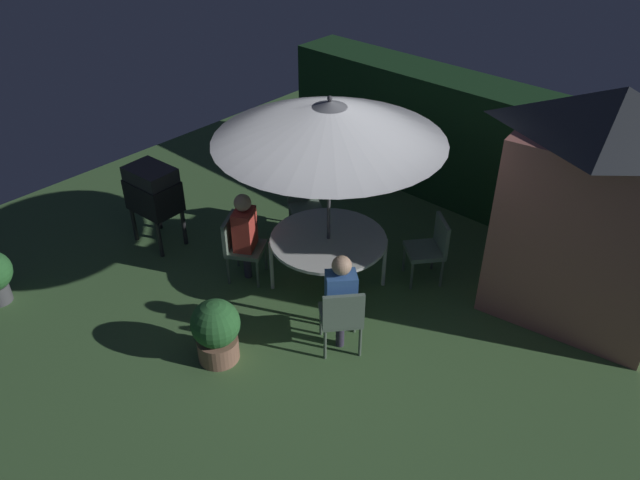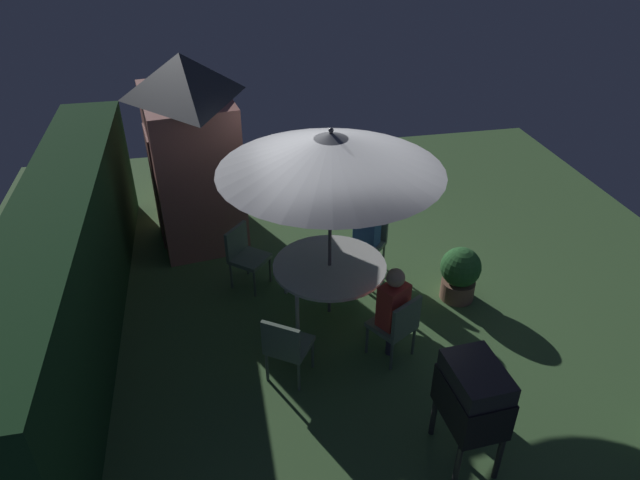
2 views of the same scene
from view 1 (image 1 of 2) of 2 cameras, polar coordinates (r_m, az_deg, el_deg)
ground_plane at (r=7.93m, az=0.38°, el=-6.00°), size 11.00×11.00×0.00m
hedge_backdrop at (r=9.90m, az=14.19°, el=8.27°), size 6.70×0.89×1.94m
garden_shed at (r=7.66m, az=23.81°, el=2.61°), size 2.21×1.59×2.90m
patio_table at (r=7.82m, az=0.77°, el=-0.13°), size 1.47×1.47×0.76m
patio_umbrella at (r=7.04m, az=0.87°, el=10.85°), size 2.69×2.69×2.63m
bbq_grill at (r=8.95m, az=-15.04°, el=4.38°), size 0.73×0.54×1.20m
chair_near_shed at (r=8.19m, az=-7.38°, el=-0.32°), size 0.63×0.63×0.90m
chair_far_side at (r=6.99m, az=2.00°, el=-6.91°), size 0.65×0.65×0.90m
chair_toward_hedge at (r=8.21m, az=10.14°, el=-0.52°), size 0.65×0.65×0.90m
chair_toward_house at (r=9.02m, az=-1.41°, el=3.48°), size 0.64×0.64×0.90m
potted_plant_by_shed at (r=7.06m, az=-9.49°, el=-8.14°), size 0.55×0.55×0.79m
person_in_red at (r=8.02m, az=-6.93°, el=1.16°), size 0.38×0.41×1.26m
person_in_blue at (r=6.89m, az=1.94°, el=-4.80°), size 0.40×0.41×1.26m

